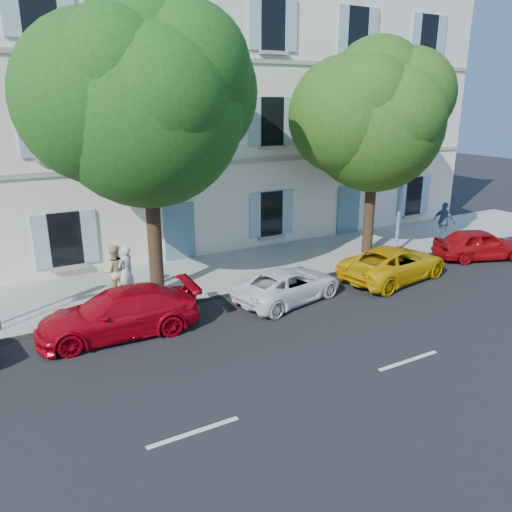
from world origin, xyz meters
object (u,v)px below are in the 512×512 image
car_yellow_supercar (394,263)px  pedestrian_c (444,221)px  car_white_coupe (289,285)px  tree_left (147,111)px  car_red_coupe (118,313)px  pedestrian_b (115,271)px  car_red_hatchback (480,244)px  pedestrian_a (126,272)px  street_lamp (407,154)px  tree_right (375,124)px

car_yellow_supercar → pedestrian_c: (5.62, 2.61, 0.41)m
car_white_coupe → tree_left: (-3.76, 2.43, 5.62)m
car_red_coupe → pedestrian_b: 2.71m
car_red_hatchback → tree_left: size_ratio=0.41×
car_yellow_supercar → pedestrian_a: pedestrian_a is taller
pedestrian_b → street_lamp: bearing=179.6°
tree_right → pedestrian_c: 6.37m
pedestrian_b → car_yellow_supercar: bearing=166.7°
car_white_coupe → pedestrian_a: (-4.75, 2.60, 0.48)m
car_white_coupe → pedestrian_b: 5.83m
street_lamp → pedestrian_a: street_lamp is taller
car_white_coupe → pedestrian_b: bearing=48.2°
tree_left → pedestrian_b: size_ratio=5.23×
tree_right → pedestrian_a: 11.38m
car_yellow_supercar → pedestrian_a: bearing=63.9°
car_yellow_supercar → pedestrian_b: (-9.64, 3.02, 0.41)m
car_yellow_supercar → car_white_coupe: bearing=78.1°
car_yellow_supercar → tree_right: bearing=-31.4°
tree_left → tree_right: bearing=0.9°
tree_right → street_lamp: bearing=-30.6°
car_red_coupe → tree_right: bearing=105.0°
car_red_hatchback → street_lamp: 5.00m
car_yellow_supercar → pedestrian_b: pedestrian_b is taller
car_yellow_supercar → tree_right: 5.76m
car_red_hatchback → car_yellow_supercar: bearing=111.0°
car_white_coupe → car_red_coupe: bearing=75.3°
car_yellow_supercar → street_lamp: (2.30, 2.08, 3.73)m
tree_left → pedestrian_b: 5.31m
car_red_coupe → tree_left: (1.89, 2.23, 5.51)m
car_yellow_supercar → pedestrian_b: 10.11m
pedestrian_a → car_yellow_supercar: bearing=132.2°
car_white_coupe → pedestrian_a: bearing=48.7°
car_red_hatchback → tree_right: 6.80m
tree_right → pedestrian_c: tree_right is taller
pedestrian_a → pedestrian_b: bearing=-66.7°
car_red_hatchback → pedestrian_b: pedestrian_b is taller
tree_right → pedestrian_b: 11.67m
pedestrian_b → pedestrian_c: size_ratio=1.00×
car_red_coupe → pedestrian_a: size_ratio=2.59×
pedestrian_b → tree_right: bearing=-177.2°
car_red_hatchback → tree_left: tree_left is taller
tree_left → street_lamp: 10.79m
car_red_hatchback → street_lamp: (-2.71, 1.97, 3.72)m
car_red_hatchback → pedestrian_c: pedestrian_c is taller
tree_left → tree_right: size_ratio=1.11×
tree_right → pedestrian_c: bearing=-2.1°
street_lamp → pedestrian_a: 12.11m
car_red_coupe → pedestrian_a: 2.58m
car_white_coupe → pedestrian_c: (10.19, 2.41, 0.49)m
car_red_coupe → car_white_coupe: car_red_coupe is taller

